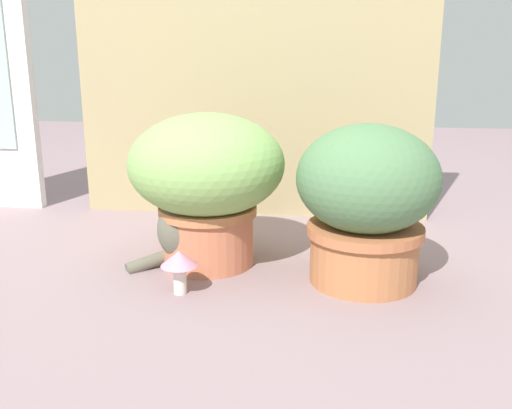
% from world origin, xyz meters
% --- Properties ---
extents(ground_plane, '(6.00, 6.00, 0.00)m').
position_xyz_m(ground_plane, '(0.00, 0.00, 0.00)').
color(ground_plane, gray).
extents(cardboard_backdrop, '(1.21, 0.03, 0.95)m').
position_xyz_m(cardboard_backdrop, '(0.03, 0.55, 0.48)').
color(cardboard_backdrop, tan).
rests_on(cardboard_backdrop, ground).
extents(grass_planter, '(0.41, 0.41, 0.41)m').
position_xyz_m(grass_planter, '(-0.02, 0.05, 0.24)').
color(grass_planter, '#C26E4D').
rests_on(grass_planter, ground).
extents(leafy_planter, '(0.35, 0.35, 0.40)m').
position_xyz_m(leafy_planter, '(0.39, -0.02, 0.22)').
color(leafy_planter, '#B36E43').
rests_on(leafy_planter, ground).
extents(cat, '(0.37, 0.29, 0.32)m').
position_xyz_m(cat, '(-0.02, 0.05, 0.12)').
color(cat, '#605E4F').
rests_on(cat, ground).
extents(mushroom_ornament_pink, '(0.09, 0.09, 0.11)m').
position_xyz_m(mushroom_ornament_pink, '(-0.05, -0.16, 0.08)').
color(mushroom_ornament_pink, silver).
rests_on(mushroom_ornament_pink, ground).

